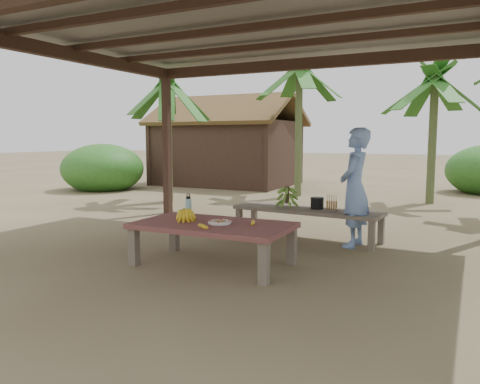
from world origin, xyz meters
The scene contains 17 objects.
ground centered at (0.00, 0.00, 0.00)m, with size 80.00×80.00×0.00m, color brown.
pavilion centered at (-0.01, -0.01, 2.78)m, with size 6.60×5.60×2.95m.
work_table centered at (-0.09, -0.61, 0.43)m, with size 1.82×1.03×0.50m.
bench centered at (0.42, 1.26, 0.39)m, with size 2.25×0.80×0.45m.
ripe_banana_bunch centered at (-0.47, -0.63, 0.58)m, with size 0.27×0.23×0.16m, color yellow, non-canonical shape.
plate centered at (0.01, -0.63, 0.52)m, with size 0.27×0.27×0.04m.
loose_banana_front centered at (-0.03, -0.93, 0.52)m, with size 0.04×0.17×0.04m, color yellow.
loose_banana_side centered at (0.36, -0.48, 0.52)m, with size 0.04×0.16×0.04m, color yellow.
water_flask centered at (-0.61, -0.33, 0.62)m, with size 0.08×0.08×0.29m.
green_banana_stalk centered at (0.10, 1.29, 0.62)m, with size 0.29×0.29×0.33m, color #598C2D, non-canonical shape.
cooking_pot centered at (0.56, 1.31, 0.53)m, with size 0.19×0.19×0.16m, color black.
skewer_rack centered at (0.81, 1.17, 0.57)m, with size 0.18×0.08×0.24m, color #A57F47, non-canonical shape.
woman centered at (1.15, 1.10, 0.81)m, with size 0.59×0.39×1.62m, color #6987C6.
hut centered at (-4.50, 8.00, 1.10)m, with size 4.40×3.43×2.85m.
banana_plant_n centered at (1.71, 6.12, 2.56)m, with size 1.80×1.80×3.04m.
banana_plant_nw centered at (-1.44, 6.05, 2.98)m, with size 1.80×1.80×3.48m.
banana_plant_w centered at (-3.82, 3.78, 2.48)m, with size 1.80×1.80×2.96m.
Camera 1 is at (2.59, -5.24, 1.48)m, focal length 35.00 mm.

